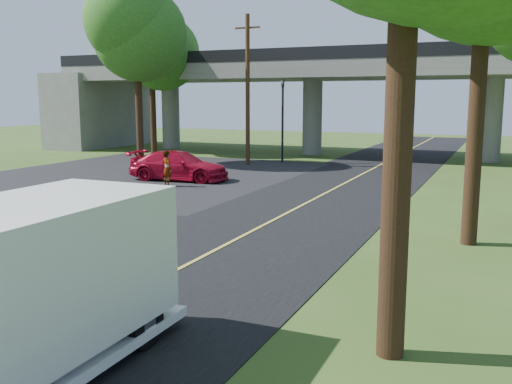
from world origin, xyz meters
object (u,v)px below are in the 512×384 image
Objects in this scene: red_sedan at (179,166)px; pedestrian at (167,169)px; utility_pole at (248,89)px; tree_left_far at (152,51)px; tree_left_lot at (138,34)px; traffic_signal at (283,112)px.

pedestrian is (0.57, -2.00, 0.11)m from red_sedan.
tree_left_far is at bearing 157.57° from utility_pole.
tree_left_lot reaches higher than red_sedan.
traffic_signal is 11.71m from pedestrian.
pedestrian is at bearing -48.19° from tree_left_lot.
utility_pole is 7.43m from tree_left_lot.
utility_pole is at bearing -8.80° from red_sedan.
tree_left_lot is 1.06× the size of tree_left_far.
traffic_signal is 0.53× the size of tree_left_far.
utility_pole is 5.35× the size of pedestrian.
tree_left_far reaches higher than red_sedan.
red_sedan is at bearing -47.18° from pedestrian.
tree_left_far is at bearing -27.59° from pedestrian.
traffic_signal is at bearing 53.13° from utility_pole.
tree_left_lot is 11.99m from pedestrian.
pedestrian is (6.46, -7.22, -7.06)m from tree_left_lot.
traffic_signal is 9.89m from red_sedan.
utility_pole is 10.45m from tree_left_far.
tree_left_lot is 6.24× the size of pedestrian.
tree_left_far is at bearing 116.57° from tree_left_lot.
tree_left_lot reaches higher than utility_pole.
tree_left_far is at bearing 170.35° from traffic_signal.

